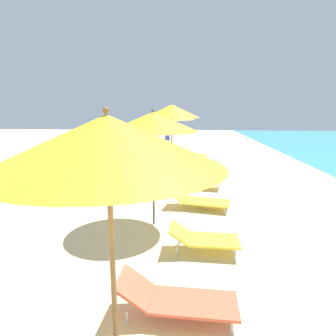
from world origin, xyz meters
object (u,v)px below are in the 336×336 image
object	(u,v)px
lounger_fourth_inland	(202,179)
umbrella_farthest	(172,115)
umbrella_fourth	(172,111)
umbrella_second	(107,142)
lounger_farthest_shoreside	(192,154)
lounger_farthest_inland	(180,161)
cooler_box	(144,151)
lounger_third_inland	(203,238)
beach_ball	(214,162)
umbrella_third	(153,122)
lounger_third_shoreside	(198,200)
person_walking_near	(167,137)
lounger_second_shoreside	(175,298)
lounger_fourth_shoreside	(189,166)

from	to	relation	value
lounger_fourth_inland	umbrella_farthest	world-z (taller)	umbrella_farthest
umbrella_fourth	umbrella_second	bearing A→B (deg)	-90.51
lounger_farthest_shoreside	lounger_farthest_inland	world-z (taller)	lounger_farthest_inland
umbrella_second	cooler_box	bearing A→B (deg)	97.59
lounger_third_inland	lounger_fourth_inland	bearing A→B (deg)	90.31
beach_ball	cooler_box	bearing A→B (deg)	137.55
lounger_fourth_inland	umbrella_third	bearing A→B (deg)	-99.17
lounger_third_shoreside	beach_ball	bearing A→B (deg)	92.92
lounger_third_shoreside	lounger_farthest_shoreside	bearing A→B (deg)	102.40
lounger_farthest_inland	cooler_box	xyz separation A→B (m)	(-2.34, 4.40, -0.15)
lounger_farthest_inland	person_walking_near	xyz separation A→B (m)	(-0.87, 3.81, 0.78)
lounger_fourth_inland	person_walking_near	bearing A→B (deg)	115.80
lounger_third_inland	umbrella_fourth	bearing A→B (deg)	102.12
lounger_farthest_shoreside	umbrella_third	bearing A→B (deg)	-108.33
umbrella_fourth	person_walking_near	xyz separation A→B (m)	(-0.62, 6.29, -1.52)
umbrella_third	lounger_third_inland	xyz separation A→B (m)	(1.09, -1.28, -2.11)
cooler_box	umbrella_fourth	bearing A→B (deg)	-73.13
lounger_third_shoreside	umbrella_second	bearing A→B (deg)	-88.69
lounger_second_shoreside	lounger_fourth_inland	world-z (taller)	lounger_fourth_inland
umbrella_third	lounger_fourth_inland	bearing A→B (deg)	68.28
lounger_farthest_shoreside	lounger_fourth_inland	bearing A→B (deg)	-99.33
lounger_fourth_inland	lounger_farthest_inland	size ratio (longest dim) A/B	1.01
umbrella_fourth	lounger_fourth_shoreside	distance (m)	2.66
lounger_fourth_shoreside	umbrella_farthest	xyz separation A→B (m)	(-0.87, 2.55, 2.05)
lounger_third_inland	cooler_box	xyz separation A→B (m)	(-3.00, 12.41, -0.12)
lounger_farthest_inland	umbrella_third	bearing A→B (deg)	-80.40
person_walking_near	lounger_second_shoreside	bearing A→B (deg)	77.28
lounger_second_shoreside	lounger_third_inland	size ratio (longest dim) A/B	1.19
umbrella_second	person_walking_near	size ratio (longest dim) A/B	1.51
person_walking_near	umbrella_farthest	bearing A→B (deg)	82.14
umbrella_farthest	lounger_fourth_shoreside	bearing A→B (deg)	-71.17
umbrella_farthest	lounger_farthest_inland	size ratio (longest dim) A/B	1.98
lounger_fourth_shoreside	cooler_box	xyz separation A→B (m)	(-2.76, 5.65, -0.19)
umbrella_third	lounger_fourth_inland	distance (m)	4.05
umbrella_farthest	beach_ball	xyz separation A→B (m)	(2.13, -0.57, -2.25)
lounger_third_inland	umbrella_fourth	size ratio (longest dim) A/B	0.46
umbrella_fourth	lounger_farthest_shoreside	xyz separation A→B (m)	(0.87, 4.75, -2.33)
lounger_third_shoreside	lounger_fourth_inland	size ratio (longest dim) A/B	1.26
lounger_third_shoreside	lounger_fourth_shoreside	distance (m)	4.31
lounger_fourth_shoreside	cooler_box	world-z (taller)	lounger_fourth_shoreside
umbrella_second	beach_ball	size ratio (longest dim) A/B	9.18
lounger_third_inland	umbrella_farthest	xyz separation A→B (m)	(-1.11, 9.31, 2.12)
lounger_farthest_inland	person_walking_near	bearing A→B (deg)	116.20
umbrella_second	umbrella_farthest	size ratio (longest dim) A/B	1.00
lounger_fourth_shoreside	umbrella_third	bearing A→B (deg)	-97.76
umbrella_second	lounger_farthest_inland	size ratio (longest dim) A/B	1.97
person_walking_near	beach_ball	distance (m)	4.10
lounger_fourth_shoreside	person_walking_near	xyz separation A→B (m)	(-1.28, 5.06, 0.74)
lounger_farthest_inland	beach_ball	xyz separation A→B (m)	(1.67, 0.73, -0.17)
lounger_fourth_shoreside	lounger_farthest_shoreside	xyz separation A→B (m)	(0.20, 3.51, -0.06)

